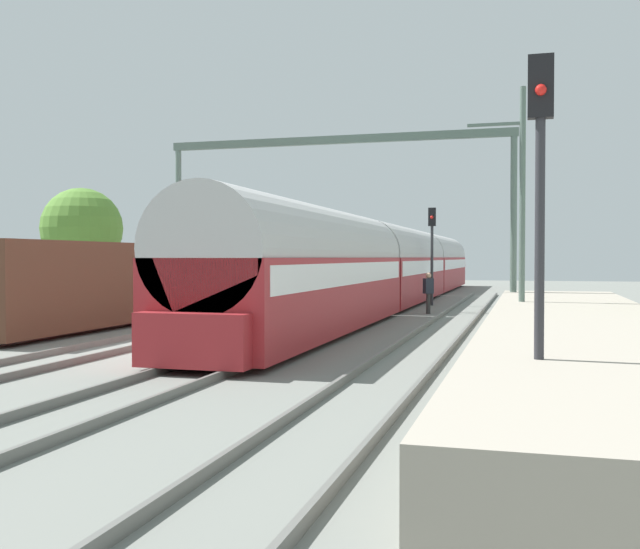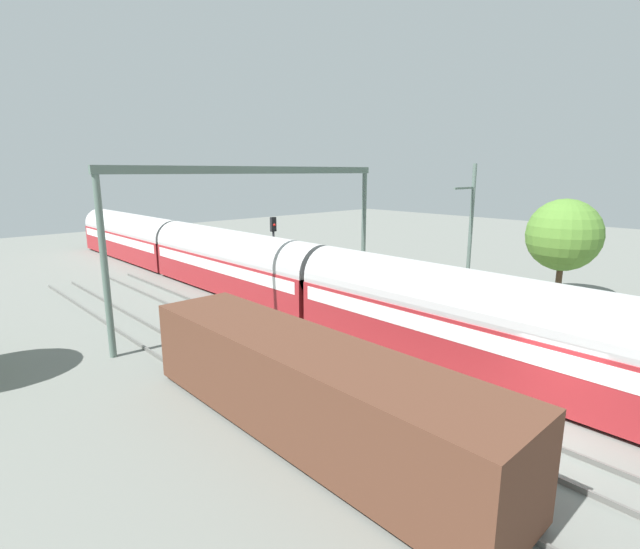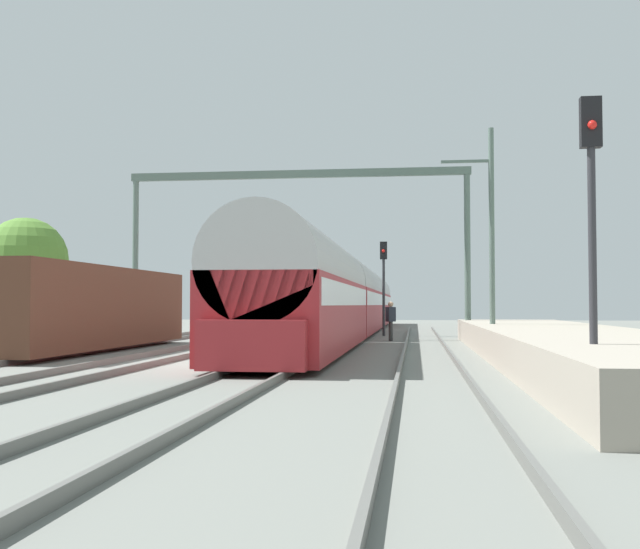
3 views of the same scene
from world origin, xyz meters
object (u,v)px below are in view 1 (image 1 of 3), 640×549
object	(u,v)px
railway_signal_far	(432,243)
catenary_gantry	(336,180)
passenger_train	(399,265)
freight_car	(100,283)
person_crossing	(428,289)
railway_signal_near	(540,189)

from	to	relation	value
railway_signal_far	catenary_gantry	bearing A→B (deg)	-133.45
passenger_train	freight_car	size ratio (longest dim) A/B	3.78
person_crossing	freight_car	bearing A→B (deg)	177.88
freight_car	railway_signal_far	distance (m)	17.13
freight_car	railway_signal_near	xyz separation A→B (m)	(14.35, -11.31, 1.88)
person_crossing	catenary_gantry	size ratio (longest dim) A/B	0.11
freight_car	person_crossing	bearing A→B (deg)	40.38
railway_signal_near	freight_car	bearing A→B (deg)	141.76
catenary_gantry	railway_signal_far	bearing A→B (deg)	46.55
passenger_train	freight_car	distance (m)	17.46
person_crossing	catenary_gantry	world-z (taller)	catenary_gantry
railway_signal_far	passenger_train	bearing A→B (deg)	140.57
passenger_train	railway_signal_far	distance (m)	2.72
freight_car	person_crossing	size ratio (longest dim) A/B	7.51
person_crossing	railway_signal_far	xyz separation A→B (m)	(-0.52, 5.40, 2.06)
person_crossing	railway_signal_near	distance (m)	20.53
freight_car	person_crossing	world-z (taller)	freight_car
catenary_gantry	passenger_train	bearing A→B (deg)	71.07
railway_signal_far	catenary_gantry	size ratio (longest dim) A/B	0.30
railway_signal_far	railway_signal_near	bearing A→B (deg)	-79.51
freight_car	railway_signal_near	distance (m)	18.37
catenary_gantry	railway_signal_near	bearing A→B (deg)	-68.14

